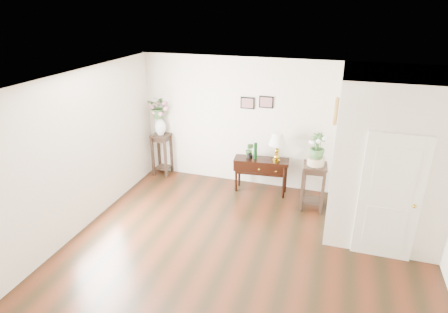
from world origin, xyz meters
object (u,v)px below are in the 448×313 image
at_px(plant_stand_a, 162,154).
at_px(console_table, 261,176).
at_px(table_lamp, 277,145).
at_px(plant_stand_b, 313,187).

bearing_deg(plant_stand_a, console_table, -4.89).
relative_size(table_lamp, plant_stand_a, 0.62).
distance_m(table_lamp, plant_stand_b, 1.10).
distance_m(console_table, plant_stand_a, 2.44).
xyz_separation_m(table_lamp, plant_stand_b, (0.81, -0.37, -0.64)).
bearing_deg(console_table, plant_stand_b, -24.32).
bearing_deg(table_lamp, plant_stand_b, -24.39).
height_order(console_table, plant_stand_b, plant_stand_b).
bearing_deg(plant_stand_b, plant_stand_a, 170.78).
height_order(plant_stand_a, plant_stand_b, plant_stand_a).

